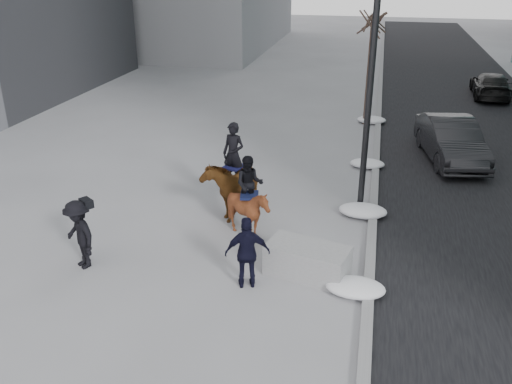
% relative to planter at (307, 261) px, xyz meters
% --- Properties ---
extents(ground, '(120.00, 120.00, 0.00)m').
position_rel_planter_xyz_m(ground, '(-1.53, 0.02, -0.39)').
color(ground, gray).
rests_on(ground, ground).
extents(road, '(8.00, 90.00, 0.01)m').
position_rel_planter_xyz_m(road, '(5.47, 10.02, -0.38)').
color(road, black).
rests_on(road, ground).
extents(curb, '(0.25, 90.00, 0.12)m').
position_rel_planter_xyz_m(curb, '(1.47, 10.02, -0.33)').
color(curb, gray).
rests_on(curb, ground).
extents(planter, '(2.10, 1.40, 0.77)m').
position_rel_planter_xyz_m(planter, '(0.00, 0.00, 0.00)').
color(planter, '#949496').
rests_on(planter, ground).
extents(car_near, '(2.45, 4.96, 1.56)m').
position_rel_planter_xyz_m(car_near, '(4.12, 9.01, 0.40)').
color(car_near, black).
rests_on(car_near, ground).
extents(car_far, '(2.02, 4.52, 1.29)m').
position_rel_planter_xyz_m(car_far, '(7.22, 19.67, 0.26)').
color(car_far, black).
rests_on(car_far, ground).
extents(tree_near, '(1.20, 1.20, 5.32)m').
position_rel_planter_xyz_m(tree_near, '(0.87, 13.10, 2.27)').
color(tree_near, '#362720').
rests_on(tree_near, ground).
extents(tree_far, '(1.20, 1.20, 4.76)m').
position_rel_planter_xyz_m(tree_far, '(0.87, 18.46, 1.99)').
color(tree_far, '#382D21').
rests_on(tree_far, ground).
extents(mounted_left, '(1.53, 2.28, 2.71)m').
position_rel_planter_xyz_m(mounted_left, '(-2.62, 2.98, 0.62)').
color(mounted_left, '#522E10').
rests_on(mounted_left, ground).
extents(mounted_right, '(1.43, 1.55, 2.26)m').
position_rel_planter_xyz_m(mounted_right, '(-1.82, 1.59, 0.52)').
color(mounted_right, '#4B260F').
rests_on(mounted_right, ground).
extents(feeder, '(1.11, 0.99, 1.75)m').
position_rel_planter_xyz_m(feeder, '(-1.28, -0.78, 0.49)').
color(feeder, black).
rests_on(feeder, ground).
extents(camera_crew, '(1.30, 1.18, 1.75)m').
position_rel_planter_xyz_m(camera_crew, '(-5.44, -0.82, 0.50)').
color(camera_crew, black).
rests_on(camera_crew, ground).
extents(lamppost, '(0.25, 0.88, 9.09)m').
position_rel_planter_xyz_m(lamppost, '(1.07, 4.01, 4.61)').
color(lamppost, black).
rests_on(lamppost, ground).
extents(snow_piles, '(1.40, 14.67, 0.36)m').
position_rel_planter_xyz_m(snow_piles, '(1.17, 5.50, -0.22)').
color(snow_piles, silver).
rests_on(snow_piles, ground).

